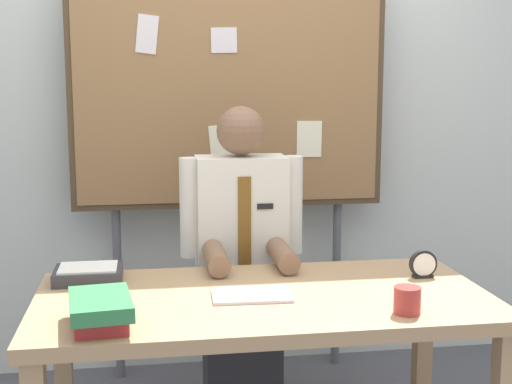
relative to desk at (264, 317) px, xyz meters
name	(u,v)px	position (x,y,z in m)	size (l,w,h in m)	color
back_wall	(225,113)	(0.00, 1.25, 0.69)	(6.40, 0.08, 2.70)	silver
desk	(264,317)	(0.00, 0.00, 0.00)	(1.66, 0.83, 0.75)	tan
person	(242,273)	(0.00, 0.61, 0.00)	(0.55, 0.56, 1.41)	#2D2D33
bulletin_board	(229,94)	(0.00, 1.05, 0.79)	(1.57, 0.09, 2.07)	#4C3823
book_stack	(101,310)	(-0.57, -0.25, 0.14)	(0.22, 0.31, 0.10)	#B22D2D
open_notebook	(252,295)	(-0.05, -0.02, 0.09)	(0.29, 0.18, 0.01)	silver
desk_clock	(423,265)	(0.66, 0.12, 0.14)	(0.11, 0.04, 0.11)	black
coffee_mug	(407,300)	(0.44, -0.28, 0.13)	(0.09, 0.09, 0.09)	#B23833
paper_tray	(88,274)	(-0.65, 0.28, 0.12)	(0.26, 0.20, 0.06)	#333338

